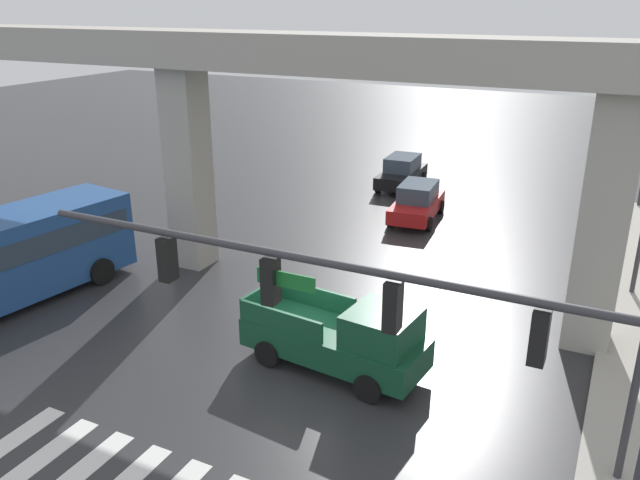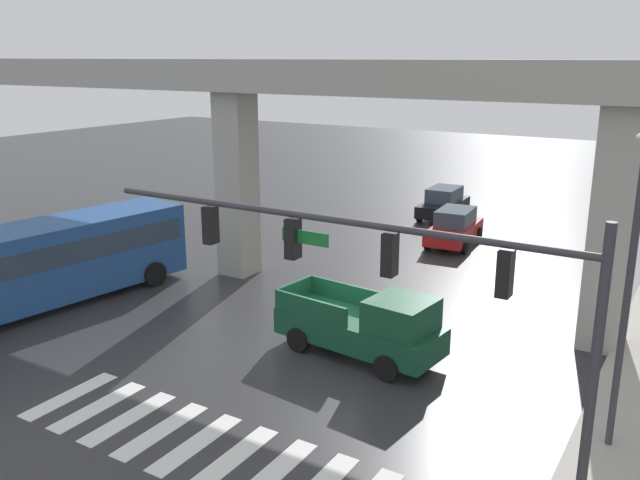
# 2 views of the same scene
# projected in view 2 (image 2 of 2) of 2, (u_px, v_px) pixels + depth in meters

# --- Properties ---
(ground_plane) EXTENTS (120.00, 120.00, 0.00)m
(ground_plane) POSITION_uv_depth(u_px,v_px,m) (333.00, 347.00, 20.79)
(ground_plane) COLOR #2D2D30
(crosswalk_stripes) EXTENTS (9.35, 2.80, 0.01)m
(crosswalk_stripes) POSITION_uv_depth(u_px,v_px,m) (196.00, 444.00, 15.57)
(crosswalk_stripes) COLOR silver
(crosswalk_stripes) RESTS_ON ground
(elevated_overpass) EXTENTS (51.74, 2.20, 8.60)m
(elevated_overpass) POSITION_uv_depth(u_px,v_px,m) (400.00, 98.00, 22.44)
(elevated_overpass) COLOR #ADA89E
(elevated_overpass) RESTS_ON ground
(pickup_truck) EXTENTS (5.28, 2.50, 2.08)m
(pickup_truck) POSITION_uv_depth(u_px,v_px,m) (367.00, 326.00, 19.82)
(pickup_truck) COLOR #14472D
(pickup_truck) RESTS_ON ground
(city_bus) EXTENTS (3.98, 11.04, 2.99)m
(city_bus) POSITION_uv_depth(u_px,v_px,m) (44.00, 259.00, 23.84)
(city_bus) COLOR #234C8C
(city_bus) RESTS_ON ground
(sedan_red) EXTENTS (2.23, 4.43, 1.72)m
(sedan_red) POSITION_uv_depth(u_px,v_px,m) (454.00, 227.00, 31.91)
(sedan_red) COLOR red
(sedan_red) RESTS_ON ground
(sedan_black) EXTENTS (2.11, 4.38, 1.72)m
(sedan_black) POSITION_uv_depth(u_px,v_px,m) (444.00, 203.00, 37.11)
(sedan_black) COLOR black
(sedan_black) RESTS_ON ground
(traffic_signal_mast) EXTENTS (10.89, 0.32, 6.20)m
(traffic_signal_mast) POSITION_uv_depth(u_px,v_px,m) (396.00, 276.00, 12.71)
(traffic_signal_mast) COLOR #38383D
(traffic_signal_mast) RESTS_ON ground
(street_lamp_near_corner) EXTENTS (0.44, 0.70, 7.24)m
(street_lamp_near_corner) POSITION_uv_depth(u_px,v_px,m) (632.00, 259.00, 14.16)
(street_lamp_near_corner) COLOR #38383D
(street_lamp_near_corner) RESTS_ON ground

